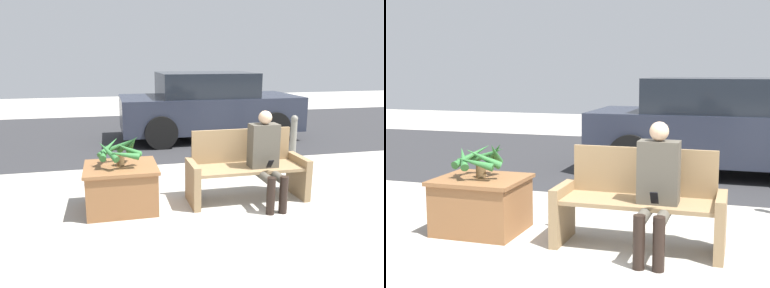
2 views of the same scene
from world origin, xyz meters
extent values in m
plane|color=#ADA89E|center=(0.00, 0.00, 0.00)|extent=(30.00, 30.00, 0.00)
cube|color=#2D2D30|center=(0.00, 5.71, 0.00)|extent=(20.00, 6.00, 0.01)
cube|color=#8C704C|center=(-0.63, 0.75, 0.29)|extent=(0.09, 0.57, 0.57)
cube|color=#8C704C|center=(0.88, 0.75, 0.29)|extent=(0.09, 0.57, 0.57)
cube|color=#8C704C|center=(0.12, 0.75, 0.45)|extent=(1.42, 0.52, 0.04)
cube|color=#8C704C|center=(0.12, 1.02, 0.70)|extent=(1.42, 0.04, 0.46)
cube|color=#4C473D|center=(0.32, 0.71, 0.76)|extent=(0.37, 0.22, 0.58)
sphere|color=tan|center=(0.32, 0.69, 1.14)|extent=(0.18, 0.18, 0.18)
cylinder|color=#4C473D|center=(0.23, 0.47, 0.42)|extent=(0.11, 0.48, 0.11)
cylinder|color=#4C473D|center=(0.40, 0.47, 0.42)|extent=(0.11, 0.48, 0.11)
cylinder|color=black|center=(0.23, 0.24, 0.24)|extent=(0.10, 0.10, 0.48)
cylinder|color=black|center=(0.40, 0.24, 0.24)|extent=(0.10, 0.10, 0.48)
cube|color=black|center=(0.32, 0.48, 0.57)|extent=(0.07, 0.09, 0.12)
cube|color=brown|center=(-1.55, 0.81, 0.29)|extent=(0.85, 0.74, 0.58)
cube|color=brown|center=(-1.55, 0.81, 0.56)|extent=(0.90, 0.79, 0.04)
cylinder|color=brown|center=(-1.55, 0.81, 0.65)|extent=(0.10, 0.10, 0.14)
cone|color=#2D6B33|center=(-1.39, 0.84, 0.83)|extent=(0.16, 0.37, 0.29)
cone|color=#2D6B33|center=(-1.44, 0.93, 0.83)|extent=(0.32, 0.32, 0.29)
cone|color=#2D6B33|center=(-1.56, 0.99, 0.79)|extent=(0.40, 0.11, 0.22)
cone|color=#2D6B33|center=(-1.68, 0.92, 0.80)|extent=(0.31, 0.35, 0.24)
cone|color=#2D6B33|center=(-1.73, 0.83, 0.76)|extent=(0.13, 0.40, 0.16)
cone|color=#2D6B33|center=(-1.69, 0.71, 0.80)|extent=(0.29, 0.37, 0.23)
cone|color=#2D6B33|center=(-1.52, 0.63, 0.77)|extent=(0.40, 0.15, 0.17)
cone|color=#2D6B33|center=(-1.45, 0.68, 0.81)|extent=(0.35, 0.29, 0.26)
cube|color=#232838|center=(0.69, 4.77, 0.62)|extent=(4.15, 1.80, 0.78)
cube|color=black|center=(0.59, 4.77, 1.28)|extent=(2.16, 1.66, 0.54)
cylinder|color=black|center=(-0.60, 3.87, 0.35)|extent=(0.70, 0.18, 0.70)
cylinder|color=black|center=(-0.60, 5.67, 0.35)|extent=(0.70, 0.18, 0.70)
camera|label=1|loc=(-1.67, -3.77, 1.90)|focal=35.00mm
camera|label=2|loc=(1.04, -4.10, 1.70)|focal=50.00mm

